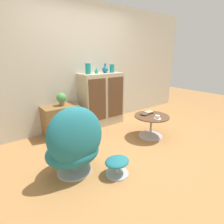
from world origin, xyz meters
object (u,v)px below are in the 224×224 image
at_px(book_stack, 149,112).
at_px(vase_rightmost, 112,68).
at_px(ottoman, 117,164).
at_px(bowl, 144,114).
at_px(vase_leftmost, 88,69).
at_px(vase_inner_left, 96,72).
at_px(coffee_table, 151,123).
at_px(egg_chair, 74,144).
at_px(vase_inner_right, 105,70).
at_px(teacup, 157,117).
at_px(tv_console, 61,120).
at_px(sideboard, 102,99).
at_px(potted_plant, 61,98).

bearing_deg(book_stack, vase_rightmost, 98.09).
xyz_separation_m(ottoman, bowl, (1.17, 0.63, 0.29)).
xyz_separation_m(vase_leftmost, vase_inner_left, (0.20, 0.00, -0.07)).
bearing_deg(vase_inner_left, vase_leftmost, 180.00).
bearing_deg(ottoman, coffee_table, 22.10).
distance_m(egg_chair, vase_inner_right, 2.08).
bearing_deg(bowl, coffee_table, -57.09).
distance_m(vase_rightmost, teacup, 1.54).
bearing_deg(vase_leftmost, bowl, -58.80).
bearing_deg(tv_console, coffee_table, -40.07).
height_order(coffee_table, book_stack, book_stack).
xyz_separation_m(tv_console, vase_inner_left, (0.86, -0.00, 0.90)).
bearing_deg(vase_inner_right, tv_console, 179.90).
height_order(sideboard, teacup, sideboard).
height_order(tv_console, egg_chair, egg_chair).
relative_size(vase_rightmost, teacup, 1.33).
relative_size(tv_console, bowl, 4.41).
height_order(vase_leftmost, teacup, vase_leftmost).
bearing_deg(teacup, bowl, 95.64).
distance_m(sideboard, bowl, 1.07).
distance_m(tv_console, vase_inner_left, 1.25).
distance_m(tv_console, potted_plant, 0.44).
bearing_deg(teacup, vase_inner_left, 108.80).
bearing_deg(teacup, potted_plant, 133.57).
bearing_deg(potted_plant, teacup, -46.43).
bearing_deg(vase_rightmost, potted_plant, 179.89).
distance_m(egg_chair, bowl, 1.63).
height_order(ottoman, teacup, teacup).
relative_size(ottoman, vase_inner_left, 3.02).
bearing_deg(teacup, ottoman, -164.45).
bearing_deg(book_stack, egg_chair, -170.52).
bearing_deg(vase_inner_left, bowl, -67.64).
distance_m(vase_leftmost, potted_plant, 0.81).
distance_m(egg_chair, vase_rightmost, 2.22).
distance_m(ottoman, bowl, 1.36).
height_order(tv_console, bowl, tv_console).
relative_size(sideboard, potted_plant, 4.74).
distance_m(vase_inner_right, vase_rightmost, 0.19).
height_order(egg_chair, bowl, egg_chair).
bearing_deg(egg_chair, teacup, -0.22).
distance_m(ottoman, vase_rightmost, 2.30).
relative_size(egg_chair, ottoman, 2.87).
bearing_deg(teacup, vase_leftmost, 116.13).
height_order(egg_chair, vase_leftmost, vase_leftmost).
bearing_deg(coffee_table, potted_plant, 138.76).
xyz_separation_m(teacup, bowl, (-0.03, 0.30, -0.01)).
xyz_separation_m(ottoman, book_stack, (1.31, 0.63, 0.29)).
bearing_deg(bowl, vase_inner_left, 112.36).
xyz_separation_m(coffee_table, teacup, (-0.05, -0.17, 0.19)).
xyz_separation_m(coffee_table, vase_inner_right, (-0.28, 1.14, 0.96)).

